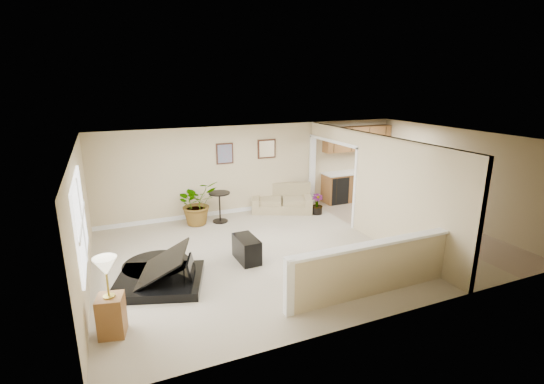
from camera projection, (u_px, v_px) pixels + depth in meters
name	position (u px, v px, depth m)	size (l,w,h in m)	color
floor	(304.00, 247.00, 9.04)	(9.00, 9.00, 0.00)	tan
back_wall	(257.00, 168.00, 11.36)	(9.00, 0.04, 2.50)	tan
front_wall	(397.00, 245.00, 6.05)	(9.00, 0.04, 2.50)	tan
left_wall	(81.00, 223.00, 7.00)	(0.04, 6.00, 2.50)	tan
right_wall	(456.00, 176.00, 10.41)	(0.04, 6.00, 2.50)	tan
ceiling	(307.00, 138.00, 8.36)	(9.00, 6.00, 0.04)	silver
kitchen_vinyl	(412.00, 227.00, 10.24)	(2.70, 6.00, 0.01)	#9A8B68
interior_partition	(366.00, 185.00, 9.62)	(0.18, 5.99, 2.50)	tan
pony_half_wall	(370.00, 268.00, 6.90)	(3.42, 0.22, 1.00)	tan
left_window	(80.00, 221.00, 6.51)	(0.05, 2.15, 1.45)	white
wall_art_left	(225.00, 154.00, 10.84)	(0.48, 0.04, 0.58)	#3C2116
wall_mirror	(267.00, 149.00, 11.30)	(0.55, 0.04, 0.55)	#3C2116
kitchen_cabinets	(354.00, 173.00, 12.43)	(2.36, 0.65, 2.33)	brown
piano	(154.00, 252.00, 7.31)	(2.15, 2.13, 1.48)	black
piano_bench	(247.00, 249.00, 8.31)	(0.39, 0.77, 0.52)	black
loveseat	(281.00, 197.00, 11.58)	(2.10, 1.62, 0.99)	tan
accent_table	(220.00, 203.00, 10.53)	(0.57, 0.57, 0.82)	black
palm_plant	(197.00, 203.00, 10.37)	(1.29, 1.20, 1.17)	black
small_plant	(317.00, 206.00, 11.24)	(0.43, 0.43, 0.59)	black
lamp_stand	(110.00, 303.00, 5.79)	(0.44, 0.44, 1.26)	brown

